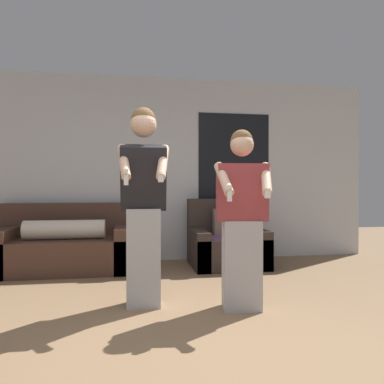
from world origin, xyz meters
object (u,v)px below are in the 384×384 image
couch (67,247)px  person_right (242,219)px  armchair (227,244)px  person_left (144,204)px

couch → person_right: (1.78, -1.89, 0.48)m
armchair → person_left: 2.10m
couch → person_right: person_right is taller
armchair → person_right: size_ratio=0.63×
armchair → person_right: person_right is taller
person_right → couch: bearing=133.3°
armchair → couch: bearing=178.2°
armchair → person_right: (-0.34, -1.82, 0.48)m
couch → armchair: armchair is taller
armchair → person_left: (-1.19, -1.62, 0.62)m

